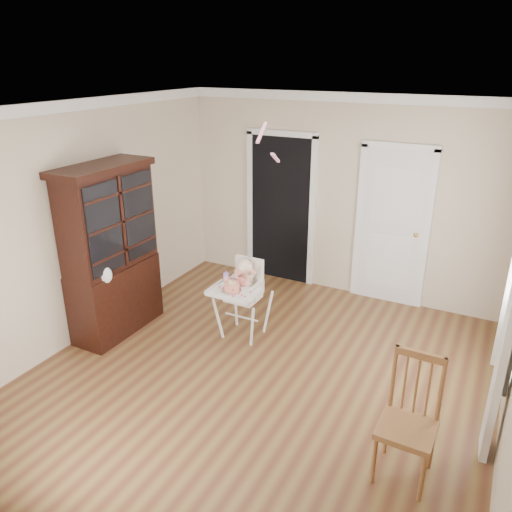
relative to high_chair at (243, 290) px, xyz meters
The scene contains 14 objects.
floor 1.12m from the high_chair, 52.99° to the right, with size 5.00×5.00×0.00m, color #59321E.
ceiling 2.31m from the high_chair, 52.99° to the right, with size 5.00×5.00×0.00m, color white.
wall_back 1.99m from the high_chair, 71.96° to the left, with size 4.50×4.50×0.00m, color beige.
wall_left 1.99m from the high_chair, 155.84° to the right, with size 5.00×5.00×0.00m, color beige.
crown_molding 2.25m from the high_chair, 52.99° to the right, with size 4.50×5.00×0.12m, color white, non-canonical shape.
doorway 1.83m from the high_chair, 100.85° to the left, with size 1.06×0.05×2.22m.
closet_door 2.18m from the high_chair, 53.60° to the left, with size 0.96×0.09×2.13m.
high_chair is the anchor object (origin of this frame).
baby 0.15m from the high_chair, 86.73° to the left, with size 0.28×0.22×0.44m.
cake 0.25m from the high_chair, 97.62° to the right, with size 0.23×0.23×0.10m.
sippy_cup 0.24m from the high_chair, 155.03° to the right, with size 0.07×0.07×0.17m.
china_cabinet 1.59m from the high_chair, 158.01° to the right, with size 0.54×1.20×2.03m.
dining_chair 2.51m from the high_chair, 30.59° to the right, with size 0.43×0.43×1.04m.
streamer 1.82m from the high_chair, ahead, with size 0.03×0.50×0.02m, color pink, non-canonical shape.
Camera 1 is at (1.97, -3.80, 3.11)m, focal length 35.00 mm.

